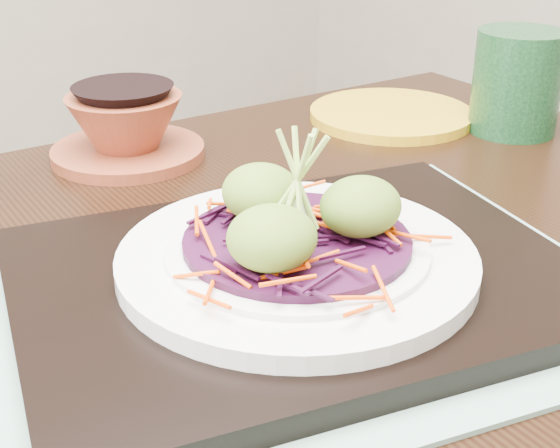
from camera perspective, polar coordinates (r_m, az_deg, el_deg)
dining_table at (r=0.67m, az=-3.35°, el=-10.89°), size 1.21×0.87×0.72m
placemat at (r=0.59m, az=1.21°, el=-4.96°), size 0.56×0.49×0.00m
serving_tray at (r=0.59m, az=1.22°, el=-4.01°), size 0.48×0.41×0.02m
white_plate at (r=0.58m, az=1.24°, el=-2.45°), size 0.27×0.27×0.02m
cabbage_bed at (r=0.57m, az=1.25°, el=-1.25°), size 0.17×0.17×0.01m
carrot_julienne at (r=0.57m, az=1.26°, el=-0.51°), size 0.20×0.20×0.01m
guacamole_scoops at (r=0.56m, az=1.32°, el=0.89°), size 0.15×0.13×0.05m
scallion_garnish at (r=0.55m, az=1.30°, el=2.83°), size 0.06×0.06×0.09m
terracotta_bowl_set at (r=0.86m, az=-11.18°, el=6.75°), size 0.17×0.17×0.07m
yellow_plate at (r=0.99m, az=8.13°, el=7.93°), size 0.24×0.24×0.01m
green_jar at (r=0.96m, az=16.94°, el=9.90°), size 0.11×0.11×0.12m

